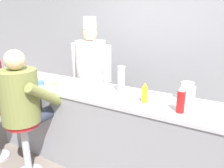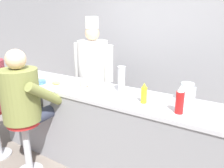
# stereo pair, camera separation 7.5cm
# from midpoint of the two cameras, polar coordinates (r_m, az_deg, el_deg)

# --- Properties ---
(wall_back) EXTENTS (10.00, 0.06, 2.70)m
(wall_back) POSITION_cam_midpoint_polar(r_m,az_deg,el_deg) (3.85, 11.24, 9.68)
(wall_back) COLOR #99999E
(wall_back) RESTS_ON ground_plane
(diner_counter) EXTENTS (3.07, 0.64, 0.99)m
(diner_counter) POSITION_cam_midpoint_polar(r_m,az_deg,el_deg) (2.76, -1.93, -11.57)
(diner_counter) COLOR gray
(diner_counter) RESTS_ON ground_plane
(ketchup_bottle_red) EXTENTS (0.07, 0.07, 0.26)m
(ketchup_bottle_red) POSITION_cam_midpoint_polar(r_m,az_deg,el_deg) (2.03, 18.31, -4.09)
(ketchup_bottle_red) COLOR red
(ketchup_bottle_red) RESTS_ON diner_counter
(mustard_bottle_yellow) EXTENTS (0.06, 0.06, 0.21)m
(mustard_bottle_yellow) POSITION_cam_midpoint_polar(r_m,az_deg,el_deg) (2.20, 9.32, -2.51)
(mustard_bottle_yellow) COLOR yellow
(mustard_bottle_yellow) RESTS_ON diner_counter
(water_pitcher_clear) EXTENTS (0.15, 0.13, 0.20)m
(water_pitcher_clear) POSITION_cam_midpoint_polar(r_m,az_deg,el_deg) (2.35, 19.85, -2.07)
(water_pitcher_clear) COLOR silver
(water_pitcher_clear) RESTS_ON diner_counter
(breakfast_plate) EXTENTS (0.27, 0.27, 0.05)m
(breakfast_plate) POSITION_cam_midpoint_polar(r_m,az_deg,el_deg) (2.84, -13.61, -0.07)
(breakfast_plate) COLOR white
(breakfast_plate) RESTS_ON diner_counter
(cereal_bowl) EXTENTS (0.14, 0.14, 0.05)m
(cereal_bowl) POSITION_cam_midpoint_polar(r_m,az_deg,el_deg) (2.97, -17.51, 0.50)
(cereal_bowl) COLOR #4C7FB7
(cereal_bowl) RESTS_ON diner_counter
(coffee_mug_tan) EXTENTS (0.13, 0.09, 0.08)m
(coffee_mug_tan) POSITION_cam_midpoint_polar(r_m,az_deg,el_deg) (2.71, -6.62, 0.00)
(coffee_mug_tan) COLOR beige
(coffee_mug_tan) RESTS_ON diner_counter
(cup_stack_steel) EXTENTS (0.09, 0.09, 0.30)m
(cup_stack_steel) POSITION_cam_midpoint_polar(r_m,az_deg,el_deg) (2.49, 3.33, 1.23)
(cup_stack_steel) COLOR #B7BABF
(cup_stack_steel) RESTS_ON diner_counter
(diner_seated_olive) EXTENTS (0.63, 0.62, 1.50)m
(diner_seated_olive) POSITION_cam_midpoint_polar(r_m,az_deg,el_deg) (2.62, -21.33, -3.65)
(diner_seated_olive) COLOR #B2B5BA
(diner_seated_olive) RESTS_ON ground_plane
(cook_in_whites_near) EXTENTS (0.72, 0.46, 1.83)m
(cook_in_whites_near) POSITION_cam_midpoint_polar(r_m,az_deg,el_deg) (3.43, -4.34, 3.29)
(cook_in_whites_near) COLOR #232328
(cook_in_whites_near) RESTS_ON ground_plane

